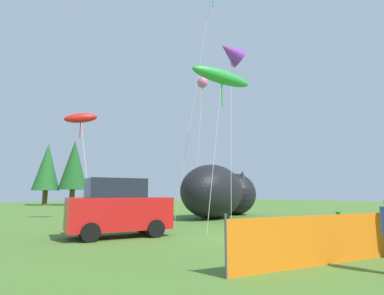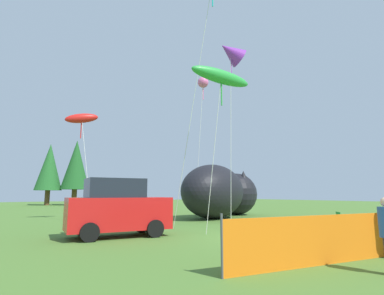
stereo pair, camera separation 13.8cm
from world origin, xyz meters
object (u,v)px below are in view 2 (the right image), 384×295
object	(u,v)px
kite_pink_octopus	(203,83)
kite_purple_delta	(231,52)
kite_green_fish	(221,77)
kite_red_lizard	(82,119)
folding_chair	(342,222)
inflatable_cat	(220,193)
parked_car	(118,208)

from	to	relation	value
kite_pink_octopus	kite_purple_delta	xyz separation A→B (m)	(-2.75, -5.64, -0.68)
kite_purple_delta	kite_green_fish	size ratio (longest dim) A/B	1.36
kite_red_lizard	kite_purple_delta	xyz separation A→B (m)	(4.83, -8.63, 2.53)
kite_red_lizard	kite_pink_octopus	world-z (taller)	kite_pink_octopus
folding_chair	kite_purple_delta	xyz separation A→B (m)	(-1.94, 4.20, 8.38)
kite_green_fish	kite_pink_octopus	bearing A→B (deg)	56.17
kite_red_lizard	kite_purple_delta	world-z (taller)	kite_purple_delta
folding_chair	kite_purple_delta	size ratio (longest dim) A/B	0.09
kite_pink_octopus	inflatable_cat	bearing A→B (deg)	-13.08
kite_red_lizard	kite_green_fish	bearing A→B (deg)	-73.27
folding_chair	kite_green_fish	size ratio (longest dim) A/B	0.13
inflatable_cat	kite_purple_delta	bearing A→B (deg)	-149.55
kite_red_lizard	parked_car	bearing A→B (deg)	-95.22
parked_car	kite_pink_octopus	world-z (taller)	kite_pink_octopus
kite_purple_delta	inflatable_cat	bearing A→B (deg)	53.00
parked_car	kite_pink_octopus	xyz separation A→B (m)	(8.29, 4.80, 8.50)
folding_chair	kite_pink_octopus	world-z (taller)	kite_pink_octopus
folding_chair	kite_red_lizard	xyz separation A→B (m)	(-6.77, 12.83, 5.86)
kite_purple_delta	folding_chair	bearing A→B (deg)	-65.19
kite_pink_octopus	kite_green_fish	world-z (taller)	kite_pink_octopus
folding_chair	inflatable_cat	xyz separation A→B (m)	(2.09, 9.55, 1.13)
inflatable_cat	kite_green_fish	xyz separation A→B (m)	(-5.89, -6.58, 5.05)
folding_chair	inflatable_cat	size ratio (longest dim) A/B	0.10
kite_red_lizard	kite_pink_octopus	xyz separation A→B (m)	(7.58, -2.99, 3.21)
inflatable_cat	kite_purple_delta	size ratio (longest dim) A/B	0.92
folding_chair	kite_green_fish	distance (m)	7.84
kite_pink_octopus	folding_chair	bearing A→B (deg)	-94.69
parked_car	folding_chair	xyz separation A→B (m)	(7.48, -5.04, -0.56)
parked_car	kite_purple_delta	xyz separation A→B (m)	(5.54, -0.84, 7.82)
parked_car	kite_pink_octopus	bearing A→B (deg)	39.64
folding_chair	inflatable_cat	world-z (taller)	inflatable_cat
inflatable_cat	kite_red_lizard	bearing A→B (deg)	137.10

